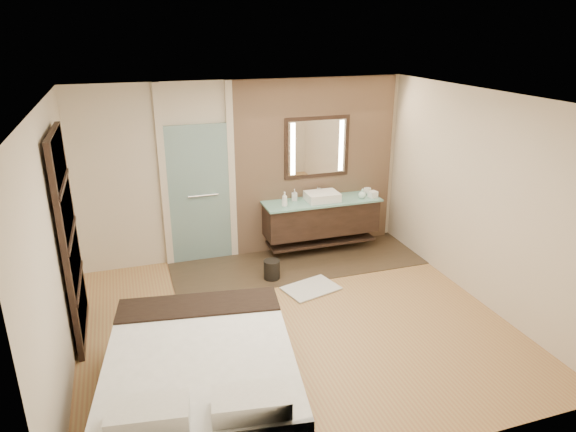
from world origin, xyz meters
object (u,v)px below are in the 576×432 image
object	(u,v)px
bed	(202,380)
vanity	(321,217)
mirror_unit	(317,147)
waste_bin	(272,270)

from	to	relation	value
bed	vanity	bearing A→B (deg)	60.41
bed	mirror_unit	bearing A→B (deg)	62.47
vanity	mirror_unit	distance (m)	1.10
bed	waste_bin	size ratio (longest dim) A/B	8.24
vanity	bed	xyz separation A→B (m)	(-2.40, -3.08, -0.24)
bed	waste_bin	xyz separation A→B (m)	(1.38, 2.38, -0.20)
mirror_unit	bed	bearing A→B (deg)	-125.94
mirror_unit	bed	distance (m)	4.30
mirror_unit	bed	size ratio (longest dim) A/B	0.45
vanity	bed	distance (m)	3.91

